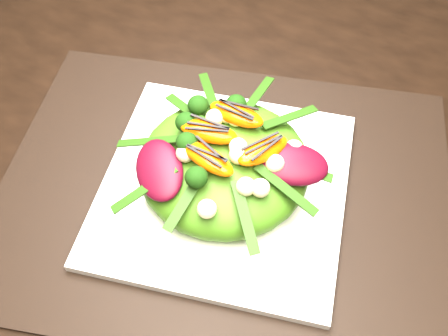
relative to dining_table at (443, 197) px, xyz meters
The scene contains 10 objects.
dining_table is the anchor object (origin of this frame).
placemat 0.28m from the dining_table, 150.46° to the right, with size 0.55×0.42×0.00m, color black.
plate_base 0.28m from the dining_table, 150.46° to the right, with size 0.29×0.29×0.01m, color silver.
salad_bowl 0.28m from the dining_table, 150.46° to the right, with size 0.26×0.26×0.02m, color white.
lettuce_mound 0.29m from the dining_table, 150.46° to the right, with size 0.20×0.20×0.07m, color #457816.
radicchio_leaf 0.23m from the dining_table, 144.17° to the right, with size 0.08×0.05×0.02m, color #410614.
orange_segment 0.31m from the dining_table, 153.08° to the right, with size 0.07×0.03×0.02m, color #FF5104.
broccoli_floret 0.34m from the dining_table, 159.40° to the right, with size 0.03×0.03×0.03m, color #15360A.
macadamia_nut 0.32m from the dining_table, 139.30° to the right, with size 0.02×0.02×0.02m, color #C2BD88.
balsamic_drizzle 0.31m from the dining_table, 153.08° to the right, with size 0.05×0.00×0.00m, color black.
Camera 1 is at (-0.07, -0.45, 1.29)m, focal length 42.00 mm.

